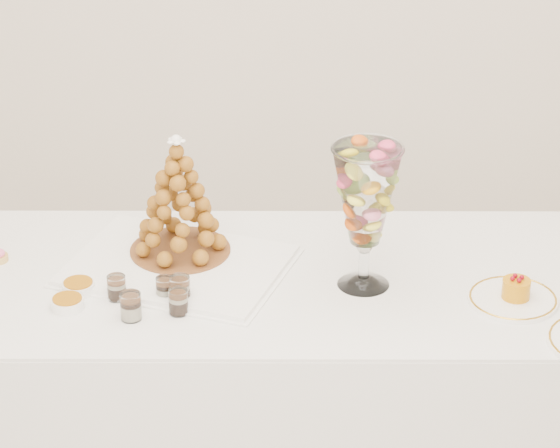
{
  "coord_description": "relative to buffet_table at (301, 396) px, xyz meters",
  "views": [
    {
      "loc": [
        0.18,
        -2.72,
        2.44
      ],
      "look_at": [
        0.02,
        0.22,
        0.92
      ],
      "focal_mm": 85.0,
      "sensor_mm": 36.0,
      "label": 1
    }
  ],
  "objects": [
    {
      "name": "buffet_table",
      "position": [
        0.0,
        0.0,
        0.0
      ],
      "size": [
        1.98,
        0.87,
        0.74
      ],
      "rotation": [
        0.0,
        0.0,
        0.05
      ],
      "color": "white",
      "rests_on": "ground"
    },
    {
      "name": "croquembouche",
      "position": [
        -0.33,
        0.1,
        0.55
      ],
      "size": [
        0.27,
        0.27,
        0.34
      ],
      "rotation": [
        0.0,
        0.0,
        0.01
      ],
      "color": "brown",
      "rests_on": "lace_tray"
    },
    {
      "name": "macaron_vase",
      "position": [
        0.16,
        -0.03,
        0.62
      ],
      "size": [
        0.17,
        0.17,
        0.38
      ],
      "color": "white",
      "rests_on": "buffet_table"
    },
    {
      "name": "ramekin_back",
      "position": [
        -0.57,
        -0.1,
        0.38
      ],
      "size": [
        0.08,
        0.08,
        0.03
      ],
      "primitive_type": "cylinder",
      "color": "white",
      "rests_on": "buffet_table"
    },
    {
      "name": "mousse_cake",
      "position": [
        0.54,
        -0.09,
        0.41
      ],
      "size": [
        0.07,
        0.07,
        0.06
      ],
      "color": "#C97D09",
      "rests_on": "cake_plate"
    },
    {
      "name": "verrine_b",
      "position": [
        -0.34,
        -0.13,
        0.4
      ],
      "size": [
        0.05,
        0.05,
        0.06
      ],
      "primitive_type": "cylinder",
      "rotation": [
        0.0,
        0.0,
        -0.02
      ],
      "color": "white",
      "rests_on": "buffet_table"
    },
    {
      "name": "cake_plate",
      "position": [
        0.53,
        -0.09,
        0.38
      ],
      "size": [
        0.23,
        0.23,
        0.01
      ],
      "primitive_type": "cylinder",
      "color": "white",
      "rests_on": "buffet_table"
    },
    {
      "name": "verrine_e",
      "position": [
        -0.3,
        -0.19,
        0.4
      ],
      "size": [
        0.05,
        0.05,
        0.07
      ],
      "primitive_type": "cylinder",
      "rotation": [
        0.0,
        0.0,
        -0.03
      ],
      "color": "white",
      "rests_on": "buffet_table"
    },
    {
      "name": "verrine_d",
      "position": [
        -0.41,
        -0.23,
        0.41
      ],
      "size": [
        0.06,
        0.06,
        0.07
      ],
      "primitive_type": "cylinder",
      "rotation": [
        0.0,
        0.0,
        -0.06
      ],
      "color": "white",
      "rests_on": "buffet_table"
    },
    {
      "name": "verrine_a",
      "position": [
        -0.46,
        -0.13,
        0.4
      ],
      "size": [
        0.06,
        0.06,
        0.06
      ],
      "primitive_type": "cylinder",
      "rotation": [
        0.0,
        0.0,
        0.22
      ],
      "color": "white",
      "rests_on": "buffet_table"
    },
    {
      "name": "ramekin_front",
      "position": [
        -0.58,
        -0.18,
        0.38
      ],
      "size": [
        0.08,
        0.08,
        0.03
      ],
      "primitive_type": "cylinder",
      "color": "white",
      "rests_on": "buffet_table"
    },
    {
      "name": "verrine_c",
      "position": [
        -0.3,
        -0.14,
        0.41
      ],
      "size": [
        0.06,
        0.06,
        0.07
      ],
      "primitive_type": "cylinder",
      "rotation": [
        0.0,
        0.0,
        0.15
      ],
      "color": "white",
      "rests_on": "buffet_table"
    },
    {
      "name": "lace_tray",
      "position": [
        -0.33,
        0.03,
        0.38
      ],
      "size": [
        0.64,
        0.55,
        0.02
      ],
      "primitive_type": "cube",
      "rotation": [
        0.0,
        0.0,
        -0.3
      ],
      "color": "white",
      "rests_on": "buffet_table"
    }
  ]
}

